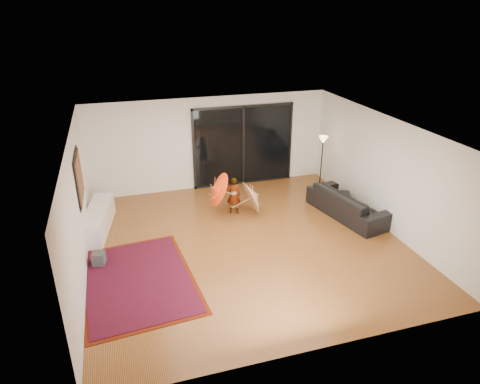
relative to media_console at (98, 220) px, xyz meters
name	(u,v)px	position (x,y,z in m)	size (l,w,h in m)	color
floor	(246,243)	(3.25, -1.65, -0.27)	(7.00, 7.00, 0.00)	#955D29
ceiling	(247,130)	(3.25, -1.65, 2.43)	(7.00, 7.00, 0.00)	white
wall_back	(210,143)	(3.25, 1.85, 1.08)	(7.00, 7.00, 0.00)	silver
wall_front	(318,281)	(3.25, -5.15, 1.08)	(7.00, 7.00, 0.00)	silver
wall_left	(77,210)	(-0.25, -1.65, 1.08)	(7.00, 7.00, 0.00)	silver
wall_right	(385,173)	(6.75, -1.65, 1.08)	(7.00, 7.00, 0.00)	silver
sliding_door	(243,146)	(4.25, 1.82, 0.93)	(3.06, 0.07, 2.40)	black
painting	(79,177)	(-0.21, -0.65, 1.38)	(0.04, 1.28, 1.08)	black
media_console	(98,220)	(0.00, 0.00, 0.00)	(0.49, 1.95, 0.54)	white
speaker	(99,259)	(0.00, -1.60, -0.13)	(0.25, 0.25, 0.29)	#424244
persian_rug	(137,281)	(0.72, -2.43, -0.26)	(2.43, 3.21, 0.02)	#541607
sofa	(348,203)	(6.20, -1.08, 0.07)	(2.36, 0.92, 0.69)	black
ottoman	(337,202)	(6.15, -0.62, -0.08)	(0.69, 0.69, 0.39)	black
floor_lamp	(323,147)	(6.35, 0.82, 0.98)	(0.27, 0.27, 1.59)	black
child	(234,195)	(3.41, -0.08, 0.23)	(0.37, 0.24, 1.01)	#999999
parasol_orange	(213,191)	(2.86, -0.13, 0.46)	(0.56, 0.91, 0.90)	#FF3D0D
parasol_white	(257,195)	(4.01, -0.23, 0.23)	(0.53, 0.95, 0.96)	white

